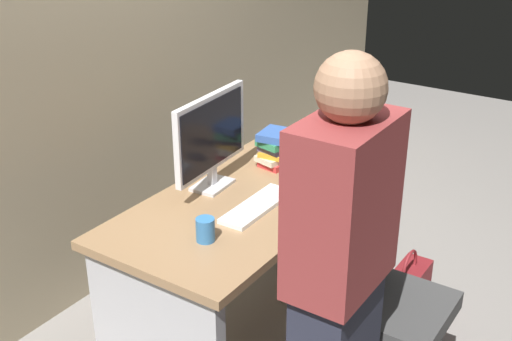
# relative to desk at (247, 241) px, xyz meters

# --- Properties ---
(ground_plane) EXTENTS (9.00, 9.00, 0.00)m
(ground_plane) POSITION_rel_desk_xyz_m (0.00, 0.00, -0.51)
(ground_plane) COLOR gray
(wall_back) EXTENTS (6.40, 0.10, 3.00)m
(wall_back) POSITION_rel_desk_xyz_m (0.00, 0.94, 0.99)
(wall_back) COLOR tan
(wall_back) RESTS_ON ground
(desk) EXTENTS (1.44, 0.75, 0.74)m
(desk) POSITION_rel_desk_xyz_m (0.00, 0.00, 0.00)
(desk) COLOR #93704C
(desk) RESTS_ON ground
(office_chair) EXTENTS (0.52, 0.52, 0.94)m
(office_chair) POSITION_rel_desk_xyz_m (-0.04, -0.71, -0.08)
(office_chair) COLOR black
(office_chair) RESTS_ON ground
(person_at_desk) EXTENTS (0.40, 0.24, 1.64)m
(person_at_desk) POSITION_rel_desk_xyz_m (-0.52, -0.73, 0.33)
(person_at_desk) COLOR #262838
(person_at_desk) RESTS_ON ground
(monitor) EXTENTS (0.54, 0.15, 0.46)m
(monitor) POSITION_rel_desk_xyz_m (0.01, 0.20, 0.49)
(monitor) COLOR silver
(monitor) RESTS_ON desk
(keyboard) EXTENTS (0.43, 0.13, 0.02)m
(keyboard) POSITION_rel_desk_xyz_m (-0.06, -0.10, 0.24)
(keyboard) COLOR white
(keyboard) RESTS_ON desk
(mouse) EXTENTS (0.06, 0.10, 0.03)m
(mouse) POSITION_rel_desk_xyz_m (0.26, -0.07, 0.25)
(mouse) COLOR black
(mouse) RESTS_ON desk
(cup_near_keyboard) EXTENTS (0.08, 0.08, 0.10)m
(cup_near_keyboard) POSITION_rel_desk_xyz_m (-0.41, -0.08, 0.28)
(cup_near_keyboard) COLOR #3372B2
(cup_near_keyboard) RESTS_ON desk
(book_stack) EXTENTS (0.21, 0.18, 0.19)m
(book_stack) POSITION_rel_desk_xyz_m (0.38, 0.08, 0.33)
(book_stack) COLOR red
(book_stack) RESTS_ON desk
(cell_phone) EXTENTS (0.10, 0.16, 0.01)m
(cell_phone) POSITION_rel_desk_xyz_m (0.48, -0.14, 0.23)
(cell_phone) COLOR black
(cell_phone) RESTS_ON desk
(handbag) EXTENTS (0.34, 0.14, 0.38)m
(handbag) POSITION_rel_desk_xyz_m (0.56, -0.61, -0.38)
(handbag) COLOR maroon
(handbag) RESTS_ON ground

